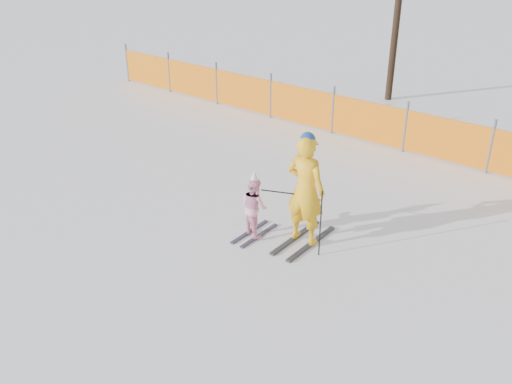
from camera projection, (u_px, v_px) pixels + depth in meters
ground at (238, 255)px, 9.71m from camera, size 120.00×120.00×0.00m
adult at (306, 189)px, 9.63m from camera, size 0.73×1.43×2.06m
child at (254, 206)px, 10.05m from camera, size 0.64×1.02×1.27m
ski_poles at (306, 213)px, 9.55m from camera, size 1.18×0.27×1.22m
safety_fence at (350, 117)px, 14.36m from camera, size 17.12×0.06×1.25m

